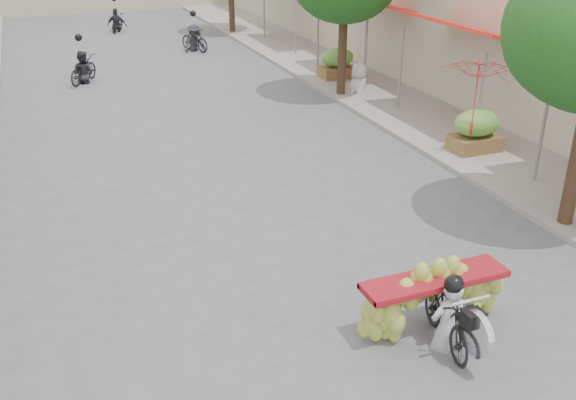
{
  "coord_description": "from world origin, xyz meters",
  "views": [
    {
      "loc": [
        -3.77,
        -4.41,
        5.8
      ],
      "look_at": [
        -0.04,
        4.98,
        1.1
      ],
      "focal_mm": 40.0,
      "sensor_mm": 36.0,
      "label": 1
    }
  ],
  "objects": [
    {
      "name": "bg_motorbike_c",
      "position": [
        0.28,
        28.57,
        0.82
      ],
      "size": [
        1.12,
        1.6,
        1.95
      ],
      "color": "black",
      "rests_on": "ground"
    },
    {
      "name": "produce_crate_mid",
      "position": [
        6.2,
        8.0,
        0.71
      ],
      "size": [
        1.2,
        0.88,
        1.16
      ],
      "color": "brown",
      "rests_on": "ground"
    },
    {
      "name": "pedestrian",
      "position": [
        6.08,
        14.07,
        1.05
      ],
      "size": [
        1.07,
        0.93,
        1.86
      ],
      "rotation": [
        0.0,
        0.0,
        3.66
      ],
      "color": "silver",
      "rests_on": "ground"
    },
    {
      "name": "bg_motorbike_a",
      "position": [
        -2.23,
        19.01,
        0.74
      ],
      "size": [
        1.42,
        1.75,
        1.95
      ],
      "color": "black",
      "rests_on": "ground"
    },
    {
      "name": "sidewalk_right",
      "position": [
        7.0,
        15.0,
        0.06
      ],
      "size": [
        4.0,
        60.0,
        0.12
      ],
      "primitive_type": "cube",
      "color": "gray",
      "rests_on": "ground"
    },
    {
      "name": "produce_crate_far",
      "position": [
        6.2,
        16.0,
        0.71
      ],
      "size": [
        1.2,
        0.88,
        1.16
      ],
      "color": "brown",
      "rests_on": "ground"
    },
    {
      "name": "banana_motorbike",
      "position": [
        1.1,
        1.91,
        0.67
      ],
      "size": [
        2.23,
        1.79,
        1.97
      ],
      "color": "black",
      "rests_on": "ground"
    },
    {
      "name": "bg_motorbike_b",
      "position": [
        2.71,
        22.72,
        0.85
      ],
      "size": [
        1.19,
        1.72,
        1.95
      ],
      "color": "black",
      "rests_on": "ground"
    },
    {
      "name": "market_umbrella",
      "position": [
        5.81,
        7.63,
        2.53
      ],
      "size": [
        2.25,
        2.25,
        1.86
      ],
      "rotation": [
        0.0,
        0.0,
        0.11
      ],
      "color": "red",
      "rests_on": "ground"
    }
  ]
}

